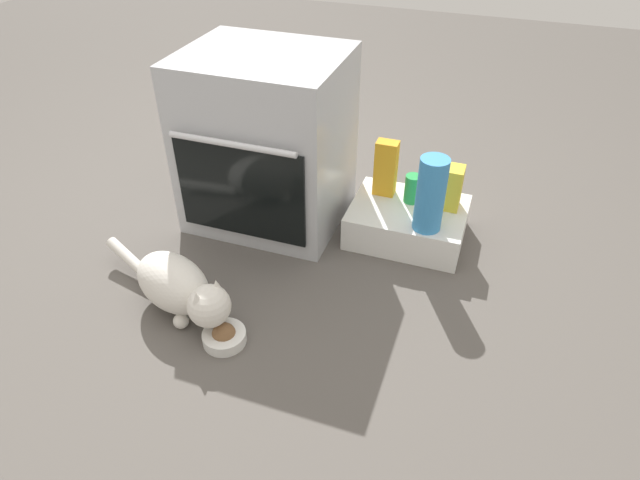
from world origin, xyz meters
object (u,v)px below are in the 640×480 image
Objects in this scene: pantry_cabinet at (407,222)px; cat at (179,287)px; snack_bag at (447,187)px; soda_can at (412,189)px; food_bowl at (224,336)px; water_bottle at (431,195)px; oven at (267,141)px; juice_carton at (386,168)px.

cat reaches higher than pantry_cabinet.
snack_bag reaches higher than pantry_cabinet.
soda_can is (-0.00, 0.05, 0.13)m from pantry_cabinet.
water_bottle is at bearing 51.57° from food_bowl.
oven is 2.40× the size of water_bottle.
cat is at bearing -135.59° from snack_bag.
juice_carton is 1.33× the size of snack_bag.
soda_can is 0.21m from water_bottle.
snack_bag is at bearing -2.81° from juice_carton.
oven is 0.67m from pantry_cabinet.
juice_carton is at bearing 77.98° from cat.
snack_bag is at bearing 55.95° from food_bowl.
snack_bag is (0.74, 0.10, -0.12)m from oven.
snack_bag is (0.79, 0.77, 0.12)m from cat.
snack_bag is at bearing 4.92° from soda_can.
snack_bag reaches higher than food_bowl.
water_bottle reaches higher than juice_carton.
snack_bag reaches higher than cat.
cat reaches higher than food_bowl.
oven is at bearing -167.37° from juice_carton.
soda_can reaches higher than cat.
juice_carton is 2.00× the size of soda_can.
oven is 0.85m from food_bowl.
soda_can is at bearing -11.07° from juice_carton.
pantry_cabinet is at bearing 69.31° from cat.
pantry_cabinet is at bearing -154.49° from snack_bag.
pantry_cabinet is at bearing -31.00° from juice_carton.
cat is at bearing -141.51° from water_bottle.
cat is (-0.21, 0.08, 0.09)m from food_bowl.
soda_can reaches higher than pantry_cabinet.
water_bottle is (-0.04, -0.18, 0.06)m from snack_bag.
cat is at bearing -132.80° from pantry_cabinet.
oven is 0.75m from snack_bag.
snack_bag is 0.14m from soda_can.
food_bowl is (-0.45, -0.79, -0.05)m from pantry_cabinet.
oven reaches higher than food_bowl.
juice_carton is 0.26m from snack_bag.
soda_can is (0.66, 0.76, 0.09)m from cat.
cat is 5.41× the size of soda_can.
cat is 0.97m from water_bottle.
oven reaches higher than snack_bag.
food_bowl is 0.96m from juice_carton.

